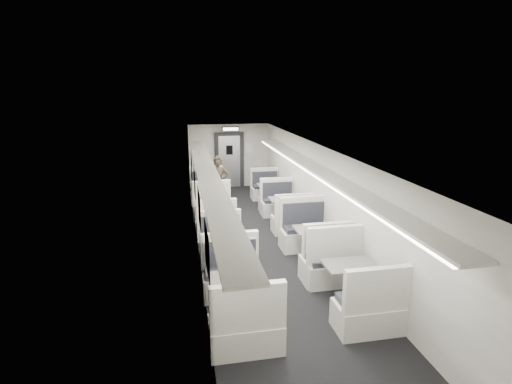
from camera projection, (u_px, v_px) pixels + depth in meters
name	position (u px, v px, depth m)	size (l,w,h in m)	color
room	(261.00, 199.00, 9.43)	(3.24, 12.24, 2.64)	black
booth_left_a	(209.00, 198.00, 12.46)	(1.09, 2.21, 1.18)	white
booth_left_b	(214.00, 215.00, 10.86)	(1.00, 2.02, 1.08)	white
booth_left_c	(225.00, 254.00, 8.38)	(0.96, 1.95, 1.04)	white
booth_left_d	(238.00, 298.00, 6.59)	(1.08, 2.18, 1.17)	white
booth_right_a	(270.00, 194.00, 13.03)	(0.97, 1.97, 1.05)	white
booth_right_b	(284.00, 210.00, 11.28)	(1.02, 2.07, 1.11)	white
booth_right_c	(316.00, 245.00, 8.69)	(1.14, 2.31, 1.24)	white
booth_right_d	(349.00, 283.00, 7.06)	(1.09, 2.20, 1.18)	white
passenger	(219.00, 183.00, 12.42)	(0.62, 0.41, 1.70)	black
window_a	(192.00, 167.00, 12.34)	(0.02, 1.18, 0.84)	black
window_b	(195.00, 183.00, 10.26)	(0.02, 1.18, 0.84)	black
window_c	(199.00, 208.00, 8.17)	(0.02, 1.18, 0.84)	black
window_d	(207.00, 250.00, 6.08)	(0.02, 1.18, 0.84)	black
luggage_rack_left	(208.00, 174.00, 8.73)	(0.46, 10.40, 0.09)	white
luggage_rack_right	(316.00, 169.00, 9.19)	(0.46, 10.40, 0.09)	white
vestibule_door	(229.00, 161.00, 15.10)	(1.10, 0.13, 2.10)	black
exit_sign	(230.00, 129.00, 14.32)	(0.62, 0.12, 0.16)	black
wall_notice	(249.00, 148.00, 15.11)	(0.32, 0.02, 0.40)	silver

